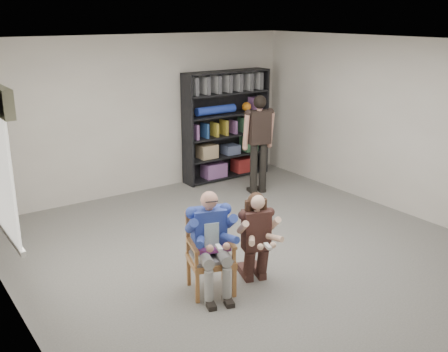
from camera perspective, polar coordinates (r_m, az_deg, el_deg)
room_shell at (r=6.58m, az=4.40°, el=1.92°), size 6.00×7.00×2.80m
floor at (r=7.08m, az=4.14°, el=-9.07°), size 6.00×7.00×0.01m
armchair at (r=6.13m, az=-1.45°, el=-8.48°), size 0.69×0.67×0.95m
seated_man at (r=6.07m, az=-1.46°, el=-7.26°), size 0.73×0.87×1.24m
kneeling_woman at (r=6.31m, az=3.60°, el=-6.81°), size 0.68×0.87×1.13m
bookshelf at (r=10.21m, az=0.27°, el=5.52°), size 1.80×0.38×2.10m
standing_man at (r=9.35m, az=3.80°, el=3.35°), size 0.60×0.40×1.78m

